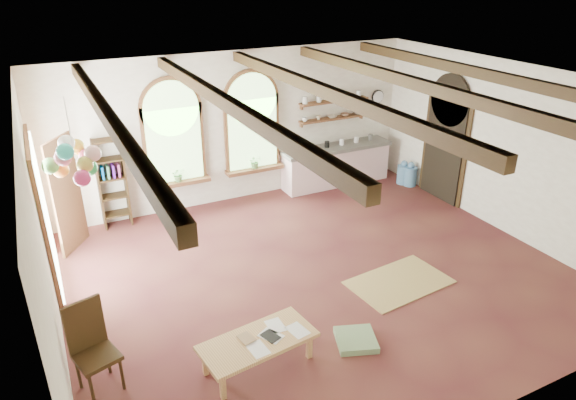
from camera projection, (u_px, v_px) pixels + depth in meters
floor at (317, 273)px, 8.69m from camera, size 8.00×8.00×0.00m
ceiling_beams at (322, 90)px, 7.39m from camera, size 6.20×6.80×0.18m
window_left at (173, 136)px, 10.22m from camera, size 1.30×0.28×2.20m
window_right at (252, 125)px, 10.91m from camera, size 1.30×0.28×2.20m
left_doorway at (44, 216)px, 8.06m from camera, size 0.10×1.90×2.50m
right_doorway at (444, 151)px, 11.05m from camera, size 0.10×1.30×2.40m
kitchen_counter at (336, 165)px, 12.02m from camera, size 2.68×0.62×0.94m
wall_shelf_lower at (334, 118)px, 11.72m from camera, size 1.70×0.24×0.04m
wall_shelf_upper at (334, 101)px, 11.55m from camera, size 1.70×0.24×0.04m
wall_clock at (378, 97)px, 12.14m from camera, size 0.32×0.04×0.32m
bookshelf at (112, 183)px, 9.91m from camera, size 0.53×0.32×1.80m
coffee_table at (258, 343)px, 6.52m from camera, size 1.55×0.86×0.42m
side_chair at (98, 365)px, 6.20m from camera, size 0.58×0.58×1.18m
floor_mat at (399, 282)px, 8.41m from camera, size 1.72×1.16×0.02m
floor_cushion at (356, 340)px, 7.06m from camera, size 0.68×0.68×0.09m
water_jug_a at (403, 173)px, 12.14m from camera, size 0.30×0.30×0.57m
water_jug_b at (410, 175)px, 12.02m from camera, size 0.30×0.30×0.58m
balloon_cluster at (74, 159)px, 6.98m from camera, size 0.78×0.86×1.14m
table_book at (241, 341)px, 6.46m from camera, size 0.21×0.26×0.02m
tablet at (270, 336)px, 6.55m from camera, size 0.23×0.28×0.01m
potted_plant_left at (178, 174)px, 10.46m from camera, size 0.27×0.23×0.30m
potted_plant_right at (255, 161)px, 11.15m from camera, size 0.27×0.23×0.30m
shelf_cup_a at (305, 119)px, 11.38m from camera, size 0.12×0.10×0.10m
shelf_cup_b at (318, 118)px, 11.53m from camera, size 0.10×0.10×0.09m
shelf_bowl_a at (332, 117)px, 11.68m from camera, size 0.22×0.22×0.05m
shelf_bowl_b at (345, 115)px, 11.82m from camera, size 0.20×0.20×0.06m
shelf_vase at (358, 110)px, 11.93m from camera, size 0.18×0.18×0.19m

